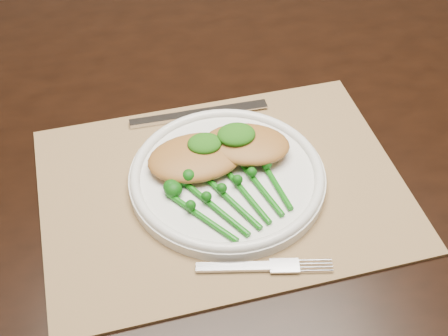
{
  "coord_description": "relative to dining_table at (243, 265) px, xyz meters",
  "views": [
    {
      "loc": [
        -0.15,
        -0.68,
        1.39
      ],
      "look_at": [
        -0.06,
        -0.09,
        0.78
      ],
      "focal_mm": 50.0,
      "sensor_mm": 36.0,
      "label": 1
    }
  ],
  "objects": [
    {
      "name": "pesto_dollop_right",
      "position": [
        -0.03,
        -0.08,
        0.43
      ],
      "size": [
        0.05,
        0.05,
        0.02
      ],
      "primitive_type": "ellipsoid",
      "color": "#134A0A",
      "rests_on": "chicken_fillet_right"
    },
    {
      "name": "fork",
      "position": [
        -0.02,
        -0.27,
        0.38
      ],
      "size": [
        0.17,
        0.04,
        0.01
      ],
      "rotation": [
        0.0,
        0.0,
        -0.13
      ],
      "color": "silver",
      "rests_on": "placemat"
    },
    {
      "name": "chicken_fillet_left",
      "position": [
        -0.09,
        -0.1,
        0.41
      ],
      "size": [
        0.15,
        0.11,
        0.03
      ],
      "primitive_type": "ellipsoid",
      "rotation": [
        0.0,
        0.0,
        0.12
      ],
      "color": "#AC7032",
      "rests_on": "dinner_plate"
    },
    {
      "name": "broccolini_bundle",
      "position": [
        -0.04,
        -0.17,
        0.4
      ],
      "size": [
        0.19,
        0.2,
        0.04
      ],
      "rotation": [
        0.0,
        0.0,
        0.48
      ],
      "color": "#0D5B0B",
      "rests_on": "dinner_plate"
    },
    {
      "name": "knife",
      "position": [
        -0.09,
        0.02,
        0.38
      ],
      "size": [
        0.22,
        0.03,
        0.01
      ],
      "rotation": [
        0.0,
        0.0,
        0.07
      ],
      "color": "silver",
      "rests_on": "placemat"
    },
    {
      "name": "dinner_plate",
      "position": [
        -0.05,
        -0.12,
        0.39
      ],
      "size": [
        0.27,
        0.27,
        0.02
      ],
      "color": "white",
      "rests_on": "placemat"
    },
    {
      "name": "pesto_dollop_left",
      "position": [
        -0.08,
        -0.09,
        0.42
      ],
      "size": [
        0.05,
        0.04,
        0.02
      ],
      "primitive_type": "ellipsoid",
      "color": "#134A0A",
      "rests_on": "chicken_fillet_left"
    },
    {
      "name": "chicken_fillet_right",
      "position": [
        -0.02,
        -0.08,
        0.41
      ],
      "size": [
        0.14,
        0.11,
        0.02
      ],
      "primitive_type": "ellipsoid",
      "rotation": [
        0.0,
        0.0,
        -0.25
      ],
      "color": "#AC7032",
      "rests_on": "dinner_plate"
    },
    {
      "name": "dining_table",
      "position": [
        0.0,
        0.0,
        0.0
      ],
      "size": [
        1.65,
        1.0,
        0.75
      ],
      "rotation": [
        0.0,
        0.0,
        0.06
      ],
      "color": "black",
      "rests_on": "ground"
    },
    {
      "name": "placemat",
      "position": [
        -0.06,
        -0.13,
        0.38
      ],
      "size": [
        0.53,
        0.41,
        0.0
      ],
      "primitive_type": "cube",
      "rotation": [
        0.0,
        0.0,
        0.11
      ],
      "color": "#93724A",
      "rests_on": "dining_table"
    }
  ]
}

